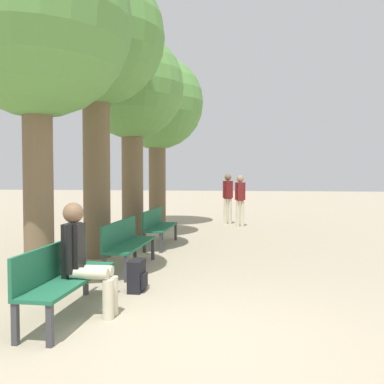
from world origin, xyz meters
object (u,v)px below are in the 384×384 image
Objects in this scene: bench_row_0 at (64,273)px; bench_row_1 at (126,240)px; tree_row_0 at (36,25)px; person_seated at (83,256)px; tree_row_1 at (96,42)px; tree_row_3 at (157,105)px; bench_row_2 at (158,224)px; backpack at (137,276)px; pedestrian_mid at (228,195)px; pedestrian_near at (240,197)px; tree_row_2 at (132,91)px.

bench_row_0 is 2.51m from bench_row_1.
person_seated is (1.13, -1.10, -3.11)m from tree_row_0.
bench_row_0 is 0.32× the size of tree_row_1.
tree_row_0 is 7.86m from tree_row_3.
bench_row_2 is 5.00m from person_seated.
tree_row_1 is 5.51m from tree_row_3.
backpack is (0.34, 1.11, -0.49)m from person_seated.
tree_row_1 is 3.42× the size of pedestrian_mid.
pedestrian_mid reaches higher than backpack.
pedestrian_near reaches higher than bench_row_0.
person_seated is 2.98× the size of backpack.
person_seated is at bearing -82.80° from tree_row_3.
tree_row_2 reaches higher than bench_row_0.
bench_row_0 and bench_row_2 have the same top height.
pedestrian_mid reaches higher than person_seated.
tree_row_0 reaches higher than backpack.
tree_row_1 is at bearing 90.00° from tree_row_0.
bench_row_0 is 9.78m from pedestrian_mid.
bench_row_1 is at bearing -47.61° from tree_row_1.
backpack is at bearing -57.94° from tree_row_1.
bench_row_2 is at bearing 90.00° from bench_row_1.
tree_row_2 is 0.96× the size of tree_row_3.
bench_row_1 is 1.40× the size of person_seated.
person_seated is 1.26m from backpack.
tree_row_3 is at bearing 179.89° from pedestrian_near.
bench_row_2 is 3.60m from tree_row_2.
tree_row_1 is 6.98m from pedestrian_near.
pedestrian_near is at bearing 47.10° from tree_row_2.
tree_row_3 is at bearing 90.00° from tree_row_1.
pedestrian_mid is at bearing 69.74° from tree_row_1.
pedestrian_mid reaches higher than pedestrian_near.
backpack is at bearing 73.03° from person_seated.
tree_row_1 is 2.62m from tree_row_2.
tree_row_1 is at bearing -116.24° from pedestrian_near.
backpack is (0.57, -3.87, -0.29)m from bench_row_2.
pedestrian_near is (2.71, 7.85, -2.87)m from tree_row_0.
tree_row_1 is (-0.90, -1.52, 3.78)m from bench_row_2.
tree_row_1 reaches higher than tree_row_3.
bench_row_1 is 7.39m from tree_row_3.
backpack is at bearing -73.37° from tree_row_2.
bench_row_2 is at bearing 59.36° from tree_row_1.
bench_row_0 reaches higher than backpack.
bench_row_0 is 4.16× the size of backpack.
tree_row_1 is 3.51× the size of pedestrian_near.
bench_row_1 is at bearing 112.70° from backpack.
tree_row_1 is (-0.90, 3.50, 3.78)m from bench_row_0.
person_seated is 0.81× the size of pedestrian_near.
pedestrian_near is at bearing -57.55° from pedestrian_mid.
bench_row_1 is 0.36× the size of tree_row_0.
bench_row_0 is 1.00× the size of bench_row_2.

